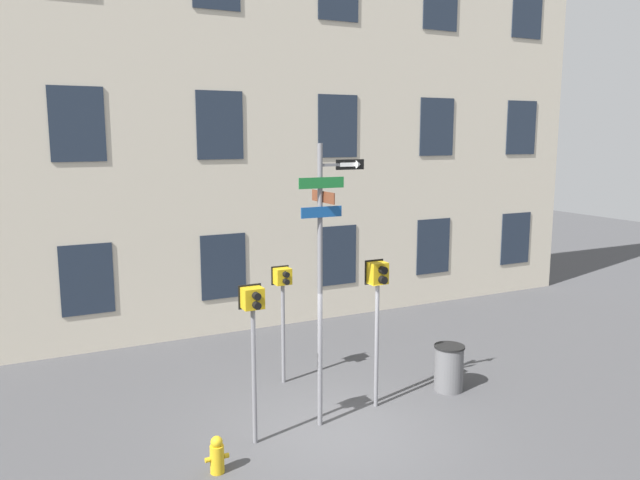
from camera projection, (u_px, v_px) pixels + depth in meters
ground_plane at (336, 432)px, 11.23m from camera, size 60.00×60.00×0.00m
building_facade at (214, 52)px, 15.92m from camera, size 24.00×0.63×14.78m
street_sign_pole at (323, 262)px, 11.03m from camera, size 1.30×0.84×5.15m
pedestrian_signal_left at (253, 321)px, 10.47m from camera, size 0.41×0.40×2.80m
pedestrian_signal_right at (378, 292)px, 11.93m from camera, size 0.40×0.40×2.92m
pedestrian_signal_across at (283, 292)px, 13.17m from camera, size 0.40×0.40×2.55m
fire_hydrant at (217, 455)px, 9.83m from camera, size 0.39×0.23×0.61m
trash_bin at (449, 368)px, 13.01m from camera, size 0.63×0.63×0.97m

